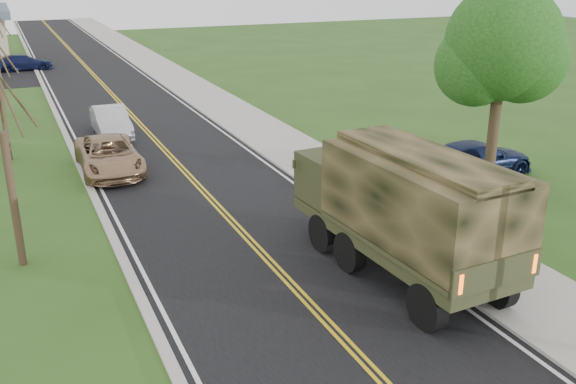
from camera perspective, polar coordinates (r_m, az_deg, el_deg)
road at (r=50.82m, az=-16.15°, el=9.17°), size 8.00×120.00×0.01m
curb_right at (r=51.53m, az=-11.55°, el=9.75°), size 0.30×120.00×0.12m
sidewalk_right at (r=51.93m, az=-9.64°, el=9.93°), size 3.20×120.00×0.10m
curb_left at (r=50.43m, az=-20.86°, el=8.63°), size 0.30×120.00×0.10m
leafy_tree at (r=26.66m, az=18.50°, el=11.76°), size 4.83×4.50×8.10m
bare_tree_a at (r=20.55m, az=-23.43°, el=0.68°), size 1.93×2.26×6.08m
bare_tree_b at (r=32.22m, az=-24.06°, el=6.85°), size 1.83×2.14×5.73m
military_truck at (r=18.61m, az=10.29°, el=-0.99°), size 3.23×8.13×3.98m
suv_champagne at (r=29.20m, az=-15.62°, el=3.15°), size 2.59×5.50×1.52m
sedan_silver at (r=35.28m, az=-15.47°, el=6.02°), size 1.69×4.72×1.55m
pickup_navy at (r=28.79m, az=16.42°, el=2.84°), size 5.36×2.40×1.52m
lot_car_navy at (r=59.65m, az=-22.44°, el=10.60°), size 4.72×2.24×1.33m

